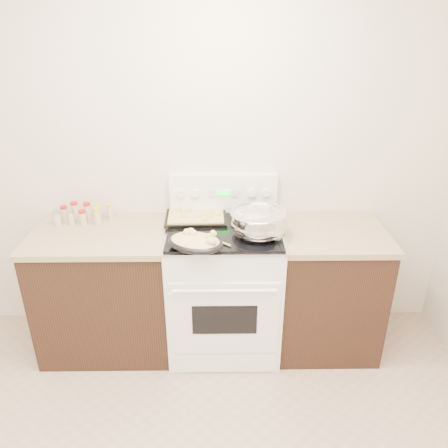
{
  "coord_description": "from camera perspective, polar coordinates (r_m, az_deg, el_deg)",
  "views": [
    {
      "loc": [
        0.32,
        -1.19,
        2.21
      ],
      "look_at": [
        0.35,
        1.37,
        1.0
      ],
      "focal_mm": 35.0,
      "sensor_mm": 36.0,
      "label": 1
    }
  ],
  "objects": [
    {
      "name": "roasting_pan",
      "position": [
        2.64,
        -3.73,
        -2.33
      ],
      "size": [
        0.42,
        0.36,
        0.11
      ],
      "color": "black",
      "rests_on": "kitchen_range"
    },
    {
      "name": "counter_left",
      "position": [
        3.25,
        -14.96,
        -8.24
      ],
      "size": [
        0.93,
        0.67,
        0.92
      ],
      "color": "black",
      "rests_on": "ground"
    },
    {
      "name": "mixing_bowl",
      "position": [
        2.79,
        4.49,
        0.12
      ],
      "size": [
        0.41,
        0.41,
        0.21
      ],
      "color": "silver",
      "rests_on": "kitchen_range"
    },
    {
      "name": "kitchen_range",
      "position": [
        3.13,
        -0.01,
        -8.04
      ],
      "size": [
        0.78,
        0.73,
        1.22
      ],
      "color": "white",
      "rests_on": "ground"
    },
    {
      "name": "baking_sheet",
      "position": [
        3.04,
        -3.64,
        0.94
      ],
      "size": [
        0.43,
        0.31,
        0.06
      ],
      "color": "black",
      "rests_on": "kitchen_range"
    },
    {
      "name": "room_shell",
      "position": [
        1.34,
        -14.45,
        2.15
      ],
      "size": [
        4.1,
        3.6,
        2.75
      ],
      "color": "beige",
      "rests_on": "ground"
    },
    {
      "name": "spice_jars",
      "position": [
        3.19,
        -18.07,
        1.27
      ],
      "size": [
        0.39,
        0.16,
        0.13
      ],
      "color": "#BFB28C",
      "rests_on": "counter_left"
    },
    {
      "name": "counter_right",
      "position": [
        3.24,
        13.13,
        -8.11
      ],
      "size": [
        0.73,
        0.67,
        0.92
      ],
      "color": "black",
      "rests_on": "ground"
    },
    {
      "name": "wooden_spoon",
      "position": [
        2.71,
        -2.51,
        -2.36
      ],
      "size": [
        0.22,
        0.19,
        0.04
      ],
      "color": "tan",
      "rests_on": "kitchen_range"
    },
    {
      "name": "blue_ladle",
      "position": [
        2.78,
        6.96,
        -1.32
      ],
      "size": [
        0.13,
        0.25,
        0.09
      ],
      "color": "#7CA1B8",
      "rests_on": "kitchen_range"
    }
  ]
}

